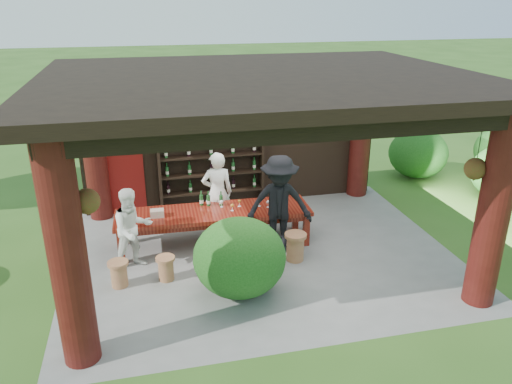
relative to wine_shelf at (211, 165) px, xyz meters
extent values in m
plane|color=#2D5119|center=(0.59, -2.45, -1.08)|extent=(90.00, 90.00, 0.00)
cube|color=slate|center=(0.59, -2.45, -1.13)|extent=(7.40, 5.90, 0.10)
cube|color=black|center=(0.59, 0.30, 0.57)|extent=(7.00, 0.18, 3.30)
cube|color=maroon|center=(-2.01, 0.20, -0.08)|extent=(0.95, 0.06, 2.00)
cylinder|color=#380C0A|center=(-2.56, -4.85, 0.57)|extent=(0.50, 0.50, 3.30)
cylinder|color=#380C0A|center=(3.74, -4.85, 0.57)|extent=(0.50, 0.50, 3.30)
cylinder|color=#380C0A|center=(-2.56, 0.10, 0.57)|extent=(0.50, 0.50, 3.30)
cylinder|color=#380C0A|center=(3.74, 0.10, 0.57)|extent=(0.50, 0.50, 3.30)
cube|color=black|center=(0.59, -4.85, 2.07)|extent=(6.70, 0.35, 0.35)
cube|color=black|center=(-2.56, -2.45, 2.07)|extent=(0.30, 5.20, 0.30)
cube|color=black|center=(3.74, -2.45, 2.07)|extent=(0.30, 5.20, 0.30)
cube|color=black|center=(0.59, -2.45, 2.32)|extent=(7.50, 6.00, 0.20)
cylinder|color=black|center=(-2.26, -4.65, 1.54)|extent=(0.01, 0.01, 0.75)
cone|color=black|center=(-2.26, -4.65, 1.09)|extent=(0.32, 0.32, 0.18)
sphere|color=#1E5919|center=(-2.26, -4.65, 1.20)|extent=(0.34, 0.34, 0.34)
cylinder|color=black|center=(3.44, -4.65, 1.54)|extent=(0.01, 0.01, 0.75)
cone|color=black|center=(3.44, -4.65, 1.09)|extent=(0.32, 0.32, 0.18)
sphere|color=#1E5919|center=(3.44, -4.65, 1.20)|extent=(0.34, 0.34, 0.34)
cube|color=#57130C|center=(-0.24, -1.87, -0.37)|extent=(3.90, 1.09, 0.08)
cube|color=#57130C|center=(-0.24, -1.87, -0.47)|extent=(3.69, 0.93, 0.12)
cube|color=#57130C|center=(-2.07, -2.22, -0.75)|extent=(0.12, 0.12, 0.67)
cube|color=#57130C|center=(1.57, -2.31, -0.75)|extent=(0.12, 0.12, 0.67)
cube|color=#57130C|center=(-2.05, -1.43, -0.75)|extent=(0.12, 0.12, 0.67)
cube|color=#57130C|center=(1.59, -1.51, -0.75)|extent=(0.12, 0.12, 0.67)
cylinder|color=#9A5A3D|center=(-1.29, -3.01, -0.88)|extent=(0.27, 0.27, 0.40)
cylinder|color=#9A5A3D|center=(-1.29, -3.01, -0.66)|extent=(0.34, 0.34, 0.05)
cylinder|color=#9A5A3D|center=(1.17, -2.85, -0.84)|extent=(0.33, 0.33, 0.49)
cylinder|color=#9A5A3D|center=(1.17, -2.85, -0.56)|extent=(0.42, 0.42, 0.07)
cylinder|color=#9A5A3D|center=(-2.10, -3.04, -0.87)|extent=(0.29, 0.29, 0.42)
cylinder|color=#9A5A3D|center=(-2.10, -3.04, -0.63)|extent=(0.36, 0.36, 0.06)
imported|color=white|center=(-0.07, -1.28, -0.19)|extent=(0.66, 0.44, 1.78)
imported|color=white|center=(-1.82, -2.43, -0.30)|extent=(0.93, 0.83, 1.57)
imported|color=black|center=(0.96, -2.42, -0.09)|extent=(1.38, 0.92, 1.98)
cube|color=#BF6672|center=(-1.35, -1.89, -0.26)|extent=(0.26, 0.19, 0.14)
ellipsoid|color=#194C14|center=(7.12, -1.02, -0.50)|extent=(1.60, 1.60, 1.36)
ellipsoid|color=#194C14|center=(5.89, 0.93, -0.50)|extent=(1.60, 1.60, 1.36)
ellipsoid|color=#194C14|center=(8.40, 0.64, -0.50)|extent=(1.60, 1.60, 1.36)
ellipsoid|color=#194C14|center=(-0.08, -3.70, -0.51)|extent=(1.57, 1.57, 1.33)
camera|label=1|loc=(-1.48, -10.93, 3.68)|focal=35.00mm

